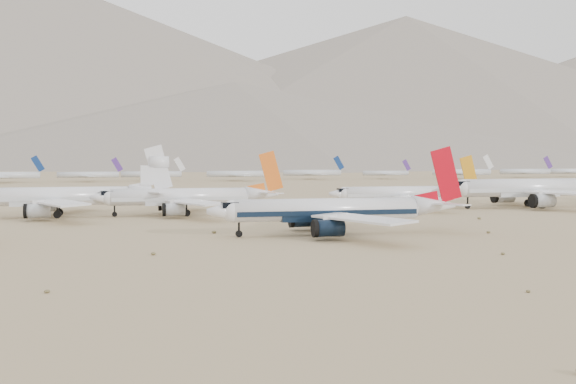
# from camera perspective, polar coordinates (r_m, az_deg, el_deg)

# --- Properties ---
(ground) EXTENTS (7000.00, 7000.00, 0.00)m
(ground) POSITION_cam_1_polar(r_m,az_deg,el_deg) (141.85, 7.21, -3.58)
(ground) COLOR #816A4B
(ground) RESTS_ON ground
(main_airliner) EXTENTS (50.72, 49.54, 17.90)m
(main_airliner) POSITION_cam_1_polar(r_m,az_deg,el_deg) (145.52, 3.92, -1.45)
(main_airliner) COLOR white
(main_airliner) RESTS_ON ground
(row2_navy_widebody) EXTENTS (59.15, 57.84, 21.04)m
(row2_navy_widebody) POSITION_cam_1_polar(r_m,az_deg,el_deg) (232.01, 19.13, 0.29)
(row2_navy_widebody) COLOR white
(row2_navy_widebody) RESTS_ON ground
(row2_gold_tail) EXTENTS (44.84, 43.86, 15.97)m
(row2_gold_tail) POSITION_cam_1_polar(r_m,az_deg,el_deg) (217.24, 9.18, -0.13)
(row2_gold_tail) COLOR white
(row2_gold_tail) RESTS_ON ground
(row2_orange_tail) EXTENTS (48.17, 47.13, 17.18)m
(row2_orange_tail) POSITION_cam_1_polar(r_m,az_deg,el_deg) (192.76, -7.92, -0.41)
(row2_orange_tail) COLOR white
(row2_orange_tail) RESTS_ON ground
(row2_white_trijet) EXTENTS (52.98, 51.78, 18.77)m
(row2_white_trijet) POSITION_cam_1_polar(r_m,az_deg,el_deg) (194.24, -17.31, -0.31)
(row2_white_trijet) COLOR white
(row2_white_trijet) RESTS_ON ground
(distant_storage_row) EXTENTS (621.14, 62.90, 14.72)m
(distant_storage_row) POSITION_cam_1_polar(r_m,az_deg,el_deg) (447.25, -4.18, 1.47)
(distant_storage_row) COLOR silver
(distant_storage_row) RESTS_ON ground
(mountain_range) EXTENTS (7354.00, 3024.00, 470.00)m
(mountain_range) POSITION_cam_1_polar(r_m,az_deg,el_deg) (1792.34, -9.70, 8.53)
(mountain_range) COLOR slate
(mountain_range) RESTS_ON ground
(foothills) EXTENTS (4637.50, 1395.00, 155.00)m
(foothills) POSITION_cam_1_polar(r_m,az_deg,el_deg) (1361.01, 11.63, 5.08)
(foothills) COLOR slate
(foothills) RESTS_ON ground
(desert_scrub) EXTENTS (219.83, 121.67, 0.63)m
(desert_scrub) POSITION_cam_1_polar(r_m,az_deg,el_deg) (111.30, -1.44, -5.21)
(desert_scrub) COLOR brown
(desert_scrub) RESTS_ON ground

